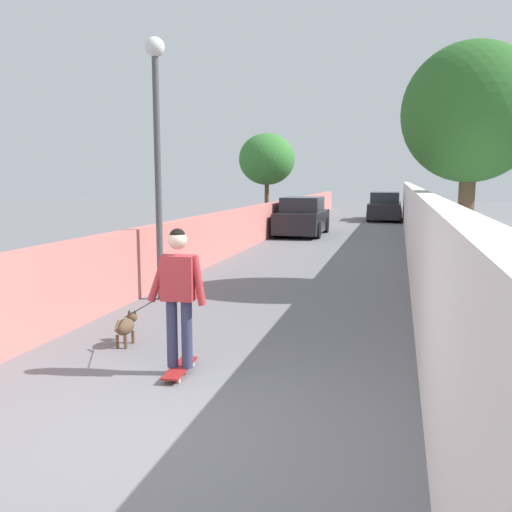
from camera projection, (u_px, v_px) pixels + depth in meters
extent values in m
plane|color=slate|center=(328.00, 247.00, 18.31)|extent=(80.00, 80.00, 0.00)
cube|color=#CC726B|center=(235.00, 231.00, 16.96)|extent=(48.00, 0.30, 1.33)
cube|color=white|center=(414.00, 223.00, 15.58)|extent=(48.00, 0.30, 2.03)
cylinder|color=brown|center=(267.00, 204.00, 23.76)|extent=(0.19, 0.19, 2.38)
ellipsoid|color=#387A33|center=(267.00, 159.00, 23.49)|extent=(2.41, 2.41, 2.20)
cylinder|color=brown|center=(465.00, 224.00, 11.00)|extent=(0.32, 0.32, 2.76)
ellipsoid|color=#2D6628|center=(471.00, 113.00, 10.69)|extent=(2.69, 2.69, 2.72)
cylinder|color=#4C4C51|center=(158.00, 181.00, 10.12)|extent=(0.12, 0.12, 4.48)
sphere|color=silver|center=(155.00, 47.00, 9.78)|extent=(0.36, 0.36, 0.36)
cube|color=maroon|center=(180.00, 368.00, 6.45)|extent=(0.81, 0.26, 0.02)
cylinder|color=beige|center=(182.00, 363.00, 6.74)|extent=(0.06, 0.03, 0.06)
cylinder|color=beige|center=(193.00, 364.00, 6.71)|extent=(0.06, 0.03, 0.06)
cylinder|color=beige|center=(167.00, 379.00, 6.19)|extent=(0.06, 0.03, 0.06)
cylinder|color=beige|center=(179.00, 380.00, 6.17)|extent=(0.06, 0.03, 0.06)
cylinder|color=#333859|center=(172.00, 333.00, 6.40)|extent=(0.14, 0.14, 0.81)
cylinder|color=#333859|center=(187.00, 334.00, 6.37)|extent=(0.14, 0.14, 0.81)
cube|color=#B23338|center=(178.00, 278.00, 6.29)|extent=(0.25, 0.40, 0.52)
cylinder|color=#B23338|center=(159.00, 278.00, 6.34)|extent=(0.11, 0.29, 0.58)
cylinder|color=#B23338|center=(198.00, 281.00, 6.25)|extent=(0.10, 0.18, 0.59)
sphere|color=beige|center=(178.00, 240.00, 6.23)|extent=(0.22, 0.22, 0.22)
sphere|color=black|center=(177.00, 236.00, 6.22)|extent=(0.19, 0.19, 0.19)
ellipsoid|color=brown|center=(125.00, 327.00, 7.50)|extent=(0.41, 0.25, 0.22)
sphere|color=brown|center=(132.00, 317.00, 7.74)|extent=(0.15, 0.15, 0.15)
cone|color=black|center=(129.00, 312.00, 7.74)|extent=(0.05, 0.05, 0.06)
cone|color=black|center=(135.00, 312.00, 7.72)|extent=(0.05, 0.05, 0.06)
cylinder|color=brown|center=(125.00, 336.00, 7.66)|extent=(0.04, 0.04, 0.18)
cylinder|color=brown|center=(133.00, 337.00, 7.64)|extent=(0.04, 0.04, 0.18)
cylinder|color=brown|center=(117.00, 342.00, 7.41)|extent=(0.04, 0.04, 0.18)
cylinder|color=brown|center=(126.00, 342.00, 7.39)|extent=(0.04, 0.04, 0.18)
cylinder|color=brown|center=(117.00, 326.00, 7.25)|extent=(0.14, 0.04, 0.13)
cylinder|color=black|center=(149.00, 303.00, 6.89)|extent=(0.84, 1.17, 0.66)
cube|color=black|center=(302.00, 221.00, 22.10)|extent=(4.04, 1.70, 0.80)
cube|color=#262B33|center=(303.00, 204.00, 22.00)|extent=(2.10, 1.50, 0.60)
cylinder|color=black|center=(289.00, 224.00, 23.53)|extent=(0.64, 0.22, 0.64)
cylinder|color=black|center=(326.00, 225.00, 23.13)|extent=(0.64, 0.22, 0.64)
cylinder|color=black|center=(277.00, 229.00, 21.13)|extent=(0.64, 0.22, 0.64)
cylinder|color=black|center=(317.00, 230.00, 20.73)|extent=(0.64, 0.22, 0.64)
cube|color=black|center=(385.00, 210.00, 29.91)|extent=(4.39, 1.70, 0.80)
cube|color=#262B33|center=(385.00, 198.00, 29.81)|extent=(2.29, 1.50, 0.60)
cylinder|color=black|center=(371.00, 213.00, 31.44)|extent=(0.64, 0.22, 0.64)
cylinder|color=black|center=(399.00, 213.00, 31.05)|extent=(0.64, 0.22, 0.64)
cylinder|color=black|center=(369.00, 216.00, 28.83)|extent=(0.64, 0.22, 0.64)
cylinder|color=black|center=(399.00, 216.00, 28.44)|extent=(0.64, 0.22, 0.64)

